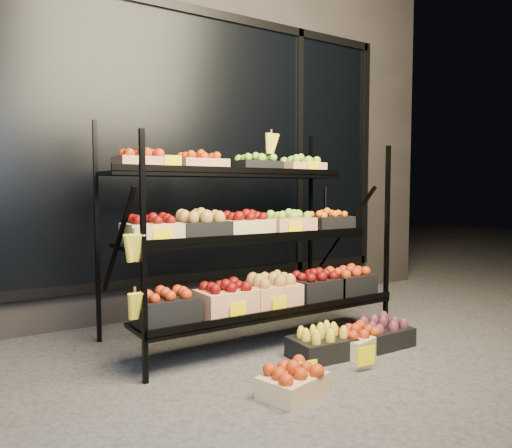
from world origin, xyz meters
TOP-DOWN VIEW (x-y plane):
  - ground at (0.00, 0.00)m, footprint 24.00×24.00m
  - building at (0.00, 2.59)m, footprint 6.00×2.08m
  - display_rack at (-0.01, 0.60)m, footprint 2.18×1.02m
  - tag_floor_a at (-0.26, -0.40)m, footprint 0.13×0.01m
  - tag_floor_b at (0.21, -0.40)m, footprint 0.13×0.01m
  - floor_crate_left at (-0.40, -0.45)m, footprint 0.41×0.34m
  - floor_crate_midleft at (0.14, -0.05)m, footprint 0.44×0.34m
  - floor_crate_midright at (0.42, -0.10)m, footprint 0.44×0.37m
  - floor_crate_right at (0.69, -0.09)m, footprint 0.40×0.30m

SIDE VIEW (x-z plane):
  - ground at x=0.00m, z-range 0.00..0.00m
  - tag_floor_a at x=-0.26m, z-range 0.00..0.12m
  - tag_floor_b at x=0.21m, z-range 0.00..0.12m
  - floor_crate_left at x=-0.40m, z-range -0.01..0.18m
  - floor_crate_midright at x=0.42m, z-range -0.01..0.19m
  - floor_crate_right at x=0.69m, z-range -0.01..0.19m
  - floor_crate_midleft at x=0.14m, z-range -0.01..0.20m
  - display_rack at x=-0.01m, z-range -0.08..1.65m
  - building at x=0.00m, z-range 0.00..3.50m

